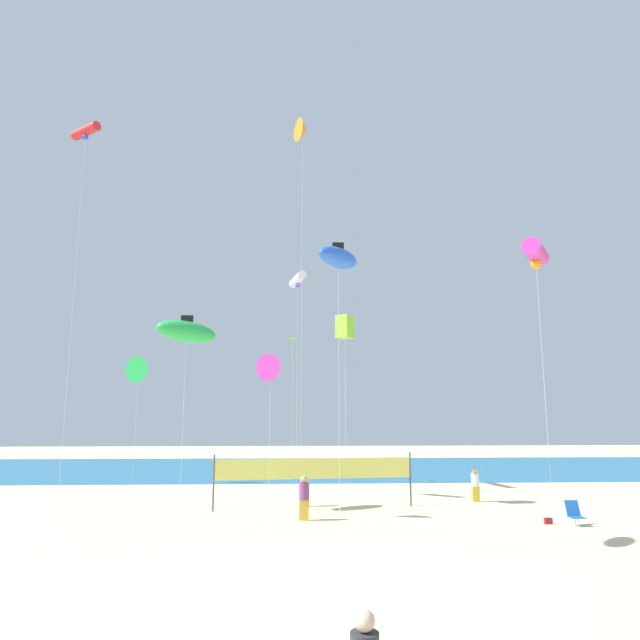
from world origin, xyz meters
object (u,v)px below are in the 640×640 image
Objects in this scene: beachgoer_white_shirt at (475,483)px; kite_green_delta at (139,370)px; folding_beach_chair at (574,513)px; beachgoer_plum_shirt at (304,496)px; kite_lime_box at (345,327)px; kite_blue_inflatable at (338,258)px; beach_handbag at (548,521)px; kite_white_tube at (298,280)px; kite_red_tube at (86,132)px; kite_magenta_tube at (536,253)px; kite_orange_delta at (303,131)px; kite_lime_diamond at (293,341)px; beachgoer_sage_shirt at (306,488)px; kite_magenta_delta at (271,368)px; volleyball_net at (315,471)px; kite_green_inflatable at (187,332)px.

beachgoer_white_shirt is 0.21× the size of kite_green_delta.
beachgoer_plum_shirt is at bearing -164.24° from folding_beach_chair.
kite_blue_inflatable is at bearing -96.53° from kite_lime_box.
beach_handbag is at bearing -32.88° from kite_lime_box.
kite_white_tube reaches higher than folding_beach_chair.
kite_magenta_tube is at bearing -25.08° from kite_red_tube.
kite_lime_diamond is at bearing 93.50° from kite_orange_delta.
kite_red_tube is at bearing -19.17° from beachgoer_sage_shirt.
beachgoer_sage_shirt is 0.96× the size of beachgoer_white_shirt.
kite_lime_diamond is at bearing 0.25° from kite_green_delta.
kite_green_delta is at bearing 126.24° from kite_magenta_delta.
beachgoer_plum_shirt is 0.19× the size of kite_lime_box.
kite_red_tube is at bearing -101.19° from kite_green_delta.
kite_orange_delta reaches higher than kite_magenta_delta.
beach_handbag is 0.04× the size of kite_green_delta.
kite_white_tube is (-9.61, 10.76, 11.97)m from beach_handbag.
beachgoer_white_shirt is 26.87m from kite_red_tube.
volleyball_net is 1.16× the size of kite_green_delta.
kite_red_tube reaches higher than folding_beach_chair.
kite_green_delta is (-18.27, 16.46, -2.92)m from kite_magenta_tube.
folding_beach_chair is (10.10, -4.88, -0.35)m from beachgoer_sage_shirt.
kite_lime_box reaches higher than beachgoer_white_shirt.
kite_green_inflatable is 1.30× the size of kite_magenta_delta.
kite_green_inflatable is at bearing -64.13° from kite_green_delta.
folding_beach_chair is 22.12m from kite_orange_delta.
beachgoer_sage_shirt is 0.08× the size of kite_orange_delta.
kite_white_tube is (-0.29, 9.59, 11.17)m from beachgoer_plum_shirt.
kite_lime_diamond is (-8.89, 7.81, 7.89)m from beachgoer_white_shirt.
kite_green_inflatable is (-5.47, -1.12, 7.03)m from beachgoer_sage_shirt.
beachgoer_plum_shirt is at bearing -119.46° from kite_lime_box.
kite_lime_diamond is 18.68m from kite_magenta_tube.
beach_handbag is at bearing -173.68° from folding_beach_chair.
kite_green_inflatable reaches higher than beachgoer_plum_shirt.
beach_handbag is at bearing -13.34° from kite_green_inflatable.
kite_green_inflatable is at bearing 166.66° from beach_handbag.
kite_red_tube is at bearing 156.86° from kite_green_inflatable.
kite_orange_delta is (-10.32, 6.10, 18.59)m from folding_beach_chair.
kite_orange_delta is (1.33, 4.34, 12.99)m from kite_magenta_delta.
kite_red_tube is (-19.91, 0.53, 18.04)m from beachgoer_white_shirt.
kite_lime_diamond reaches higher than kite_green_delta.
folding_beach_chair is at bearing -51.80° from kite_lime_diamond.
kite_green_inflatable reaches higher than beachgoer_sage_shirt.
beachgoer_white_shirt is at bearing -1.54° from kite_red_tube.
volleyball_net is (0.40, -0.64, 0.83)m from beachgoer_sage_shirt.
kite_blue_inflatable is 8.64m from kite_lime_box.
kite_red_tube is at bearing 141.75° from kite_blue_inflatable.
kite_red_tube is (-19.70, 9.22, 9.10)m from kite_magenta_tube.
kite_red_tube is at bearing 163.63° from beach_handbag.
kite_blue_inflatable reaches higher than kite_green_inflatable.
kite_green_inflatable is 11.07m from kite_lime_diamond.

